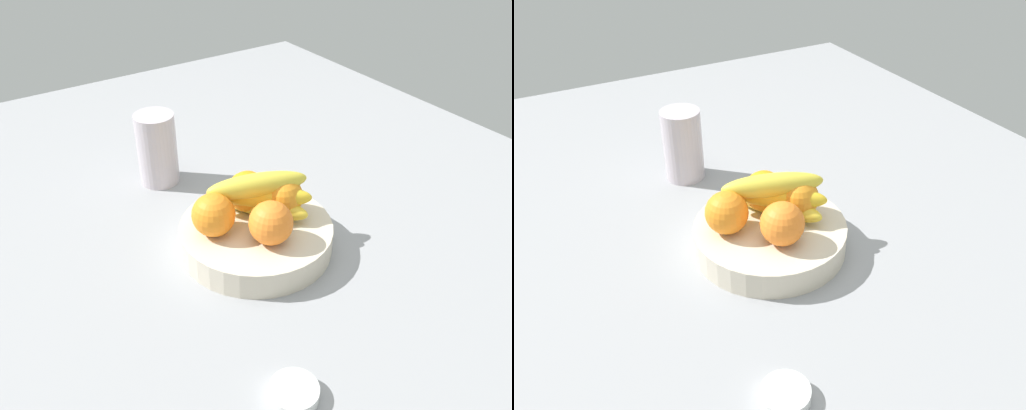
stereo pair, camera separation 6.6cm
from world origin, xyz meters
TOP-DOWN VIEW (x-y plane):
  - ground_plane at (0.00, 0.00)cm, footprint 180.00×140.00cm
  - fruit_bowl at (-2.03, -1.48)cm, footprint 25.60×25.60cm
  - orange_front_left at (2.82, -1.94)cm, footprint 7.09×7.09cm
  - orange_front_right at (-2.29, 3.95)cm, footprint 7.09×7.09cm
  - orange_center at (-6.76, 0.03)cm, footprint 7.09×7.09cm
  - orange_back_left at (-4.05, -8.27)cm, footprint 7.09×7.09cm
  - banana_bunch at (-3.90, 0.56)cm, footprint 16.42×17.41cm
  - thermos_tumbler at (-30.84, -5.51)cm, footprint 7.82×7.82cm
  - jar_lid at (25.41, -14.31)cm, footprint 6.41×6.41cm

SIDE VIEW (x-z plane):
  - ground_plane at x=0.00cm, z-range -3.00..0.00cm
  - jar_lid at x=25.41cm, z-range 0.00..1.77cm
  - fruit_bowl at x=-2.03cm, z-range 0.00..4.63cm
  - thermos_tumbler at x=-30.84cm, z-range 0.00..14.49cm
  - orange_front_left at x=2.82cm, z-range 4.63..11.72cm
  - orange_front_right at x=-2.29cm, z-range 4.63..11.72cm
  - orange_center at x=-6.76cm, z-range 4.63..11.72cm
  - orange_back_left at x=-4.05cm, z-range 4.63..11.72cm
  - banana_bunch at x=-3.90cm, z-range 4.63..13.03cm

